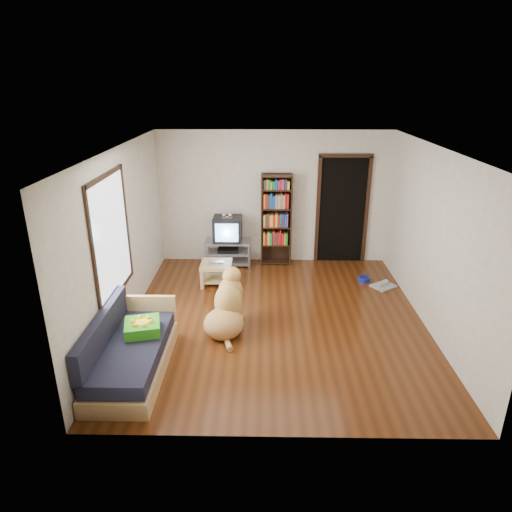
{
  "coord_description": "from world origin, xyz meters",
  "views": [
    {
      "loc": [
        -0.2,
        -6.24,
        3.47
      ],
      "look_at": [
        -0.31,
        0.38,
        0.9
      ],
      "focal_mm": 32.0,
      "sensor_mm": 36.0,
      "label": 1
    }
  ],
  "objects_px": {
    "tv_stand": "(228,251)",
    "coffee_table": "(216,269)",
    "dog_bowl": "(364,279)",
    "bookshelf": "(276,215)",
    "laptop": "(216,263)",
    "grey_rag": "(383,286)",
    "sofa": "(129,353)",
    "dog": "(227,309)",
    "crt_tv": "(228,228)",
    "green_cushion": "(142,327)"
  },
  "relations": [
    {
      "from": "sofa",
      "to": "crt_tv",
      "type": "bearing_deg",
      "value": 75.07
    },
    {
      "from": "tv_stand",
      "to": "sofa",
      "type": "bearing_deg",
      "value": -105.02
    },
    {
      "from": "laptop",
      "to": "dog_bowl",
      "type": "relative_size",
      "value": 1.31
    },
    {
      "from": "sofa",
      "to": "coffee_table",
      "type": "distance_m",
      "value": 2.81
    },
    {
      "from": "laptop",
      "to": "sofa",
      "type": "xyz_separation_m",
      "value": [
        -0.83,
        -2.66,
        -0.15
      ]
    },
    {
      "from": "dog_bowl",
      "to": "green_cushion",
      "type": "bearing_deg",
      "value": -142.81
    },
    {
      "from": "dog_bowl",
      "to": "grey_rag",
      "type": "xyz_separation_m",
      "value": [
        0.3,
        -0.25,
        -0.03
      ]
    },
    {
      "from": "green_cushion",
      "to": "laptop",
      "type": "bearing_deg",
      "value": 59.91
    },
    {
      "from": "dog_bowl",
      "to": "sofa",
      "type": "relative_size",
      "value": 0.12
    },
    {
      "from": "laptop",
      "to": "coffee_table",
      "type": "xyz_separation_m",
      "value": [
        -0.0,
        0.03,
        -0.13
      ]
    },
    {
      "from": "grey_rag",
      "to": "tv_stand",
      "type": "relative_size",
      "value": 0.44
    },
    {
      "from": "bookshelf",
      "to": "dog",
      "type": "bearing_deg",
      "value": -106.22
    },
    {
      "from": "coffee_table",
      "to": "tv_stand",
      "type": "bearing_deg",
      "value": 81.52
    },
    {
      "from": "sofa",
      "to": "dog",
      "type": "height_order",
      "value": "dog"
    },
    {
      "from": "dog_bowl",
      "to": "tv_stand",
      "type": "height_order",
      "value": "tv_stand"
    },
    {
      "from": "laptop",
      "to": "bookshelf",
      "type": "distance_m",
      "value": 1.64
    },
    {
      "from": "green_cushion",
      "to": "crt_tv",
      "type": "relative_size",
      "value": 0.75
    },
    {
      "from": "sofa",
      "to": "grey_rag",
      "type": "bearing_deg",
      "value": 34.05
    },
    {
      "from": "dog_bowl",
      "to": "bookshelf",
      "type": "relative_size",
      "value": 0.12
    },
    {
      "from": "crt_tv",
      "to": "coffee_table",
      "type": "distance_m",
      "value": 1.08
    },
    {
      "from": "crt_tv",
      "to": "green_cushion",
      "type": "bearing_deg",
      "value": -104.04
    },
    {
      "from": "sofa",
      "to": "dog",
      "type": "relative_size",
      "value": 1.58
    },
    {
      "from": "crt_tv",
      "to": "dog",
      "type": "height_order",
      "value": "crt_tv"
    },
    {
      "from": "crt_tv",
      "to": "sofa",
      "type": "bearing_deg",
      "value": -104.93
    },
    {
      "from": "sofa",
      "to": "dog",
      "type": "xyz_separation_m",
      "value": [
        1.15,
        1.07,
        0.08
      ]
    },
    {
      "from": "bookshelf",
      "to": "coffee_table",
      "type": "relative_size",
      "value": 3.27
    },
    {
      "from": "laptop",
      "to": "dog_bowl",
      "type": "distance_m",
      "value": 2.73
    },
    {
      "from": "grey_rag",
      "to": "bookshelf",
      "type": "relative_size",
      "value": 0.22
    },
    {
      "from": "green_cushion",
      "to": "laptop",
      "type": "relative_size",
      "value": 1.52
    },
    {
      "from": "dog_bowl",
      "to": "sofa",
      "type": "distance_m",
      "value": 4.54
    },
    {
      "from": "green_cushion",
      "to": "grey_rag",
      "type": "xyz_separation_m",
      "value": [
        3.71,
        2.34,
        -0.48
      ]
    },
    {
      "from": "bookshelf",
      "to": "grey_rag",
      "type": "bearing_deg",
      "value": -30.74
    },
    {
      "from": "tv_stand",
      "to": "grey_rag",
      "type": "bearing_deg",
      "value": -20.02
    },
    {
      "from": "tv_stand",
      "to": "coffee_table",
      "type": "xyz_separation_m",
      "value": [
        -0.14,
        -0.95,
        0.01
      ]
    },
    {
      "from": "sofa",
      "to": "dog",
      "type": "bearing_deg",
      "value": 42.85
    },
    {
      "from": "grey_rag",
      "to": "tv_stand",
      "type": "bearing_deg",
      "value": 159.98
    },
    {
      "from": "tv_stand",
      "to": "crt_tv",
      "type": "distance_m",
      "value": 0.47
    },
    {
      "from": "laptop",
      "to": "coffee_table",
      "type": "height_order",
      "value": "laptop"
    },
    {
      "from": "tv_stand",
      "to": "laptop",
      "type": "bearing_deg",
      "value": -98.23
    },
    {
      "from": "crt_tv",
      "to": "dog_bowl",
      "type": "bearing_deg",
      "value": -17.63
    },
    {
      "from": "bookshelf",
      "to": "green_cushion",
      "type": "bearing_deg",
      "value": -117.41
    },
    {
      "from": "tv_stand",
      "to": "bookshelf",
      "type": "xyz_separation_m",
      "value": [
        0.95,
        0.09,
        0.73
      ]
    },
    {
      "from": "dog_bowl",
      "to": "dog",
      "type": "height_order",
      "value": "dog"
    },
    {
      "from": "grey_rag",
      "to": "sofa",
      "type": "xyz_separation_m",
      "value": [
        -3.83,
        -2.59,
        0.25
      ]
    },
    {
      "from": "bookshelf",
      "to": "sofa",
      "type": "xyz_separation_m",
      "value": [
        -1.92,
        -3.72,
        -0.74
      ]
    },
    {
      "from": "green_cushion",
      "to": "dog_bowl",
      "type": "height_order",
      "value": "green_cushion"
    },
    {
      "from": "dog_bowl",
      "to": "tv_stand",
      "type": "distance_m",
      "value": 2.69
    },
    {
      "from": "grey_rag",
      "to": "coffee_table",
      "type": "height_order",
      "value": "coffee_table"
    },
    {
      "from": "grey_rag",
      "to": "tv_stand",
      "type": "height_order",
      "value": "tv_stand"
    },
    {
      "from": "sofa",
      "to": "coffee_table",
      "type": "bearing_deg",
      "value": 72.77
    }
  ]
}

